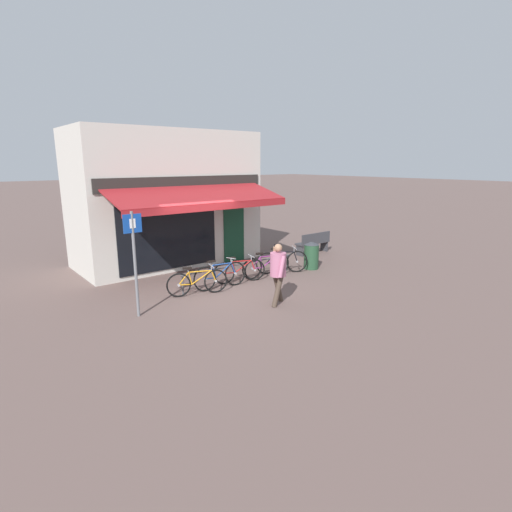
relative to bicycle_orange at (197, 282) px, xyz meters
The scene contains 12 objects.
ground_plane 0.77m from the bicycle_orange, ahead, with size 160.00×160.00×0.00m, color brown.
shop_front 4.65m from the bicycle_orange, 73.72° to the left, with size 6.41×4.76×4.74m.
bike_rack_rail 1.74m from the bicycle_orange, ahead, with size 4.13×0.04×0.57m.
bicycle_orange is the anchor object (origin of this frame).
bicycle_blue 0.87m from the bicycle_orange, ahead, with size 1.77×0.52×0.88m.
bicycle_red 1.66m from the bicycle_orange, ahead, with size 1.64×0.63×0.82m.
bicycle_purple 2.66m from the bicycle_orange, ahead, with size 1.74×0.55×0.86m.
bicycle_black 3.38m from the bicycle_orange, ahead, with size 1.63×0.86×0.89m.
pedestrian_adult 2.43m from the bicycle_orange, 57.44° to the right, with size 0.58×0.70×1.64m.
litter_bin 4.58m from the bicycle_orange, ahead, with size 0.52×0.52×0.96m.
parking_sign 2.34m from the bicycle_orange, 165.71° to the right, with size 0.44×0.07×2.56m.
park_bench 6.55m from the bicycle_orange, 13.59° to the left, with size 1.60×0.44×0.87m.
Camera 1 is at (-6.10, -9.35, 3.67)m, focal length 28.00 mm.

